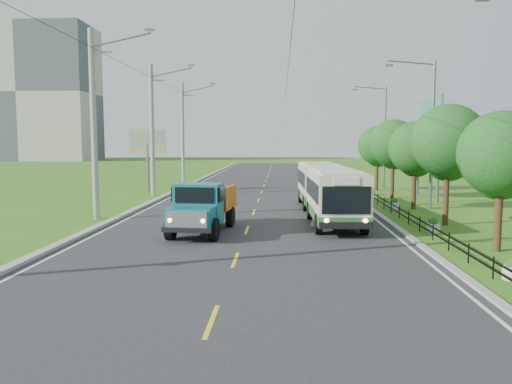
# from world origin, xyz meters

# --- Properties ---
(ground) EXTENTS (240.00, 240.00, 0.00)m
(ground) POSITION_xyz_m (0.00, 0.00, 0.00)
(ground) COLOR #346718
(ground) RESTS_ON ground
(road) EXTENTS (14.00, 120.00, 0.02)m
(road) POSITION_xyz_m (0.00, 20.00, 0.01)
(road) COLOR #28282B
(road) RESTS_ON ground
(curb_left) EXTENTS (0.40, 120.00, 0.15)m
(curb_left) POSITION_xyz_m (-7.20, 20.00, 0.07)
(curb_left) COLOR #9E9E99
(curb_left) RESTS_ON ground
(curb_right) EXTENTS (0.30, 120.00, 0.10)m
(curb_right) POSITION_xyz_m (7.15, 20.00, 0.05)
(curb_right) COLOR #9E9E99
(curb_right) RESTS_ON ground
(edge_line_left) EXTENTS (0.12, 120.00, 0.00)m
(edge_line_left) POSITION_xyz_m (-6.65, 20.00, 0.02)
(edge_line_left) COLOR silver
(edge_line_left) RESTS_ON road
(edge_line_right) EXTENTS (0.12, 120.00, 0.00)m
(edge_line_right) POSITION_xyz_m (6.65, 20.00, 0.02)
(edge_line_right) COLOR silver
(edge_line_right) RESTS_ON road
(centre_dash) EXTENTS (0.12, 2.20, 0.00)m
(centre_dash) POSITION_xyz_m (0.00, 0.00, 0.02)
(centre_dash) COLOR yellow
(centre_dash) RESTS_ON road
(railing_right) EXTENTS (0.04, 40.00, 0.60)m
(railing_right) POSITION_xyz_m (8.00, 14.00, 0.30)
(railing_right) COLOR black
(railing_right) RESTS_ON ground
(pole_near) EXTENTS (3.51, 0.32, 10.00)m
(pole_near) POSITION_xyz_m (-8.26, 9.00, 5.09)
(pole_near) COLOR gray
(pole_near) RESTS_ON ground
(pole_mid) EXTENTS (3.51, 0.32, 10.00)m
(pole_mid) POSITION_xyz_m (-8.26, 21.00, 5.09)
(pole_mid) COLOR gray
(pole_mid) RESTS_ON ground
(pole_far) EXTENTS (3.51, 0.32, 10.00)m
(pole_far) POSITION_xyz_m (-8.26, 33.00, 5.09)
(pole_far) COLOR gray
(pole_far) RESTS_ON ground
(tree_second) EXTENTS (3.18, 3.26, 5.30)m
(tree_second) POSITION_xyz_m (9.86, 2.14, 3.52)
(tree_second) COLOR #382314
(tree_second) RESTS_ON ground
(tree_third) EXTENTS (3.60, 3.62, 6.00)m
(tree_third) POSITION_xyz_m (9.86, 8.14, 3.99)
(tree_third) COLOR #382314
(tree_third) RESTS_ON ground
(tree_fourth) EXTENTS (3.24, 3.31, 5.40)m
(tree_fourth) POSITION_xyz_m (9.86, 14.14, 3.59)
(tree_fourth) COLOR #382314
(tree_fourth) RESTS_ON ground
(tree_fifth) EXTENTS (3.48, 3.52, 5.80)m
(tree_fifth) POSITION_xyz_m (9.86, 20.14, 3.85)
(tree_fifth) COLOR #382314
(tree_fifth) RESTS_ON ground
(tree_back) EXTENTS (3.30, 3.36, 5.50)m
(tree_back) POSITION_xyz_m (9.86, 26.14, 3.65)
(tree_back) COLOR #382314
(tree_back) RESTS_ON ground
(streetlight_mid) EXTENTS (3.02, 0.20, 9.07)m
(streetlight_mid) POSITION_xyz_m (10.64, 14.00, 4.90)
(streetlight_mid) COLOR slate
(streetlight_mid) RESTS_ON ground
(streetlight_far) EXTENTS (3.02, 0.20, 9.07)m
(streetlight_far) POSITION_xyz_m (10.64, 28.00, 4.90)
(streetlight_far) COLOR slate
(streetlight_far) RESTS_ON ground
(planter_near) EXTENTS (0.64, 0.64, 0.67)m
(planter_near) POSITION_xyz_m (8.60, 6.00, 0.29)
(planter_near) COLOR silver
(planter_near) RESTS_ON ground
(planter_mid) EXTENTS (0.64, 0.64, 0.67)m
(planter_mid) POSITION_xyz_m (8.60, 14.00, 0.29)
(planter_mid) COLOR silver
(planter_mid) RESTS_ON ground
(planter_far) EXTENTS (0.64, 0.64, 0.67)m
(planter_far) POSITION_xyz_m (8.60, 22.00, 0.29)
(planter_far) COLOR silver
(planter_far) RESTS_ON ground
(billboard_left) EXTENTS (3.00, 0.20, 5.20)m
(billboard_left) POSITION_xyz_m (-9.50, 24.00, 3.87)
(billboard_left) COLOR slate
(billboard_left) RESTS_ON ground
(billboard_right) EXTENTS (0.24, 6.00, 7.30)m
(billboard_right) POSITION_xyz_m (12.30, 20.00, 5.34)
(billboard_right) COLOR slate
(billboard_right) RESTS_ON ground
(apartment_near) EXTENTS (28.00, 14.00, 30.00)m
(apartment_near) POSITION_xyz_m (-55.00, 95.00, 15.00)
(apartment_near) COLOR #B7B2A3
(apartment_near) RESTS_ON ground
(bus) EXTENTS (2.69, 14.15, 2.72)m
(bus) POSITION_xyz_m (4.14, 10.87, 1.64)
(bus) COLOR #2C6428
(bus) RESTS_ON ground
(dump_truck) EXTENTS (2.60, 5.70, 2.33)m
(dump_truck) POSITION_xyz_m (-1.95, 5.33, 1.32)
(dump_truck) COLOR #136C75
(dump_truck) RESTS_ON ground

